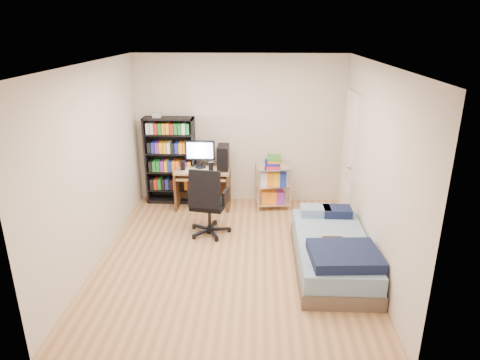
{
  "coord_description": "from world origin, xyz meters",
  "views": [
    {
      "loc": [
        0.33,
        -5.04,
        2.92
      ],
      "look_at": [
        0.08,
        0.4,
        0.94
      ],
      "focal_mm": 32.0,
      "sensor_mm": 36.0,
      "label": 1
    }
  ],
  "objects_px": {
    "office_chair": "(209,214)",
    "media_shelf": "(170,160)",
    "computer_desk": "(208,172)",
    "bed": "(333,252)"
  },
  "relations": [
    {
      "from": "office_chair",
      "to": "bed",
      "type": "xyz_separation_m",
      "value": [
        1.67,
        -0.86,
        -0.1
      ]
    },
    {
      "from": "computer_desk",
      "to": "office_chair",
      "type": "xyz_separation_m",
      "value": [
        0.12,
        -1.05,
        -0.28
      ]
    },
    {
      "from": "computer_desk",
      "to": "bed",
      "type": "bearing_deg",
      "value": -46.96
    },
    {
      "from": "office_chair",
      "to": "bed",
      "type": "relative_size",
      "value": 0.57
    },
    {
      "from": "computer_desk",
      "to": "office_chair",
      "type": "height_order",
      "value": "computer_desk"
    },
    {
      "from": "media_shelf",
      "to": "office_chair",
      "type": "xyz_separation_m",
      "value": [
        0.78,
        -1.23,
        -0.43
      ]
    },
    {
      "from": "media_shelf",
      "to": "office_chair",
      "type": "bearing_deg",
      "value": -57.49
    },
    {
      "from": "office_chair",
      "to": "media_shelf",
      "type": "bearing_deg",
      "value": 132.4
    },
    {
      "from": "office_chair",
      "to": "bed",
      "type": "bearing_deg",
      "value": -17.46
    },
    {
      "from": "media_shelf",
      "to": "bed",
      "type": "relative_size",
      "value": 0.85
    }
  ]
}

